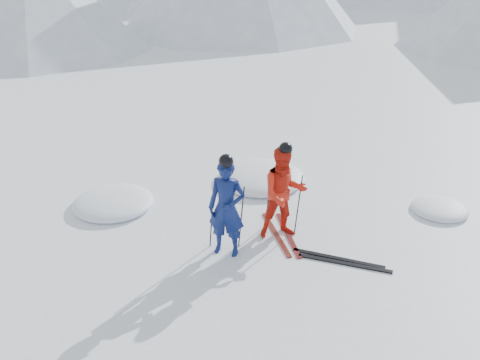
{
  "coord_description": "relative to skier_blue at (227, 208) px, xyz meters",
  "views": [
    {
      "loc": [
        -1.34,
        -8.42,
        5.34
      ],
      "look_at": [
        -2.0,
        0.5,
        1.1
      ],
      "focal_mm": 38.0,
      "sensor_mm": 36.0,
      "label": 1
    }
  ],
  "objects": [
    {
      "name": "ski_loose_a",
      "position": [
        2.07,
        -0.09,
        -0.93
      ],
      "size": [
        1.66,
        0.57,
        0.03
      ],
      "primitive_type": "cube",
      "rotation": [
        0.0,
        0.0,
        1.28
      ],
      "color": "black",
      "rests_on": "ground"
    },
    {
      "name": "pole_red_left",
      "position": [
        0.74,
        0.95,
        -0.32
      ],
      "size": [
        0.12,
        0.1,
        1.24
      ],
      "primitive_type": "cylinder",
      "rotation": [
        0.06,
        0.08,
        0.0
      ],
      "color": "black",
      "rests_on": "ground"
    },
    {
      "name": "skier_red",
      "position": [
        1.04,
        0.7,
        -0.01
      ],
      "size": [
        1.07,
        0.93,
        1.87
      ],
      "primitive_type": "imported",
      "rotation": [
        0.0,
        0.0,
        0.28
      ],
      "color": "red",
      "rests_on": "ground"
    },
    {
      "name": "ski_worn_left",
      "position": [
        0.92,
        0.7,
        -0.93
      ],
      "size": [
        0.61,
        1.64,
        0.03
      ],
      "primitive_type": "cube",
      "rotation": [
        0.0,
        0.0,
        0.32
      ],
      "color": "black",
      "rests_on": "ground"
    },
    {
      "name": "skier_blue",
      "position": [
        0.0,
        0.0,
        0.0
      ],
      "size": [
        0.76,
        0.58,
        1.89
      ],
      "primitive_type": "imported",
      "rotation": [
        0.0,
        0.0,
        -0.2
      ],
      "color": "#0D1A53",
      "rests_on": "ground"
    },
    {
      "name": "ground",
      "position": [
        2.18,
        0.38,
        -0.94
      ],
      "size": [
        160.0,
        160.0,
        0.0
      ],
      "primitive_type": "plane",
      "color": "white",
      "rests_on": "ground"
    },
    {
      "name": "pole_blue_right",
      "position": [
        0.25,
        0.25,
        -0.31
      ],
      "size": [
        0.12,
        0.07,
        1.26
      ],
      "primitive_type": "cylinder",
      "rotation": [
        -0.04,
        0.08,
        0.0
      ],
      "color": "black",
      "rests_on": "ground"
    },
    {
      "name": "snow_lumps",
      "position": [
        0.44,
        2.23,
        -0.94
      ],
      "size": [
        9.64,
        5.42,
        0.47
      ],
      "color": "white",
      "rests_on": "ground"
    },
    {
      "name": "ski_loose_b",
      "position": [
        2.17,
        -0.24,
        -0.93
      ],
      "size": [
        1.67,
        0.51,
        0.03
      ],
      "primitive_type": "cube",
      "rotation": [
        0.0,
        0.0,
        1.32
      ],
      "color": "black",
      "rests_on": "ground"
    },
    {
      "name": "pole_red_right",
      "position": [
        1.34,
        0.85,
        -0.32
      ],
      "size": [
        0.12,
        0.09,
        1.24
      ],
      "primitive_type": "cylinder",
      "rotation": [
        -0.05,
        0.08,
        0.0
      ],
      "color": "black",
      "rests_on": "ground"
    },
    {
      "name": "ski_worn_right",
      "position": [
        1.16,
        0.7,
        -0.93
      ],
      "size": [
        0.5,
        1.67,
        0.03
      ],
      "primitive_type": "cube",
      "rotation": [
        0.0,
        0.0,
        0.25
      ],
      "color": "black",
      "rests_on": "ground"
    },
    {
      "name": "pole_blue_left",
      "position": [
        -0.3,
        0.15,
        -0.31
      ],
      "size": [
        0.12,
        0.09,
        1.26
      ],
      "primitive_type": "cylinder",
      "rotation": [
        0.05,
        0.08,
        0.0
      ],
      "color": "black",
      "rests_on": "ground"
    }
  ]
}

